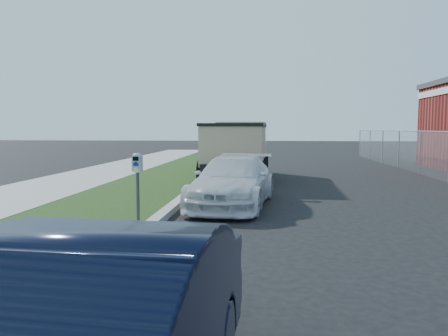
{
  "coord_description": "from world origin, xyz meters",
  "views": [
    {
      "loc": [
        -0.43,
        -8.98,
        1.91
      ],
      "look_at": [
        -1.4,
        1.0,
        1.0
      ],
      "focal_mm": 35.0,
      "sensor_mm": 36.0,
      "label": 1
    }
  ],
  "objects": [
    {
      "name": "white_wagon",
      "position": [
        -1.25,
        1.74,
        0.61
      ],
      "size": [
        2.18,
        4.39,
        1.23
      ],
      "primitive_type": "imported",
      "rotation": [
        0.0,
        0.0,
        -0.11
      ],
      "color": "silver",
      "rests_on": "ground"
    },
    {
      "name": "streetside",
      "position": [
        -5.57,
        2.0,
        0.07
      ],
      "size": [
        6.12,
        50.0,
        0.15
      ],
      "color": "gray",
      "rests_on": "ground"
    },
    {
      "name": "dump_truck",
      "position": [
        -1.52,
        7.7,
        1.23
      ],
      "size": [
        2.37,
        5.63,
        2.18
      ],
      "rotation": [
        0.0,
        0.0,
        -0.03
      ],
      "color": "black",
      "rests_on": "ground"
    },
    {
      "name": "ground",
      "position": [
        0.0,
        0.0,
        0.0
      ],
      "size": [
        120.0,
        120.0,
        0.0
      ],
      "primitive_type": "plane",
      "color": "black",
      "rests_on": "ground"
    },
    {
      "name": "parking_meter",
      "position": [
        -2.84,
        -1.03,
        1.09
      ],
      "size": [
        0.2,
        0.15,
        1.33
      ],
      "rotation": [
        0.0,
        0.0,
        -0.19
      ],
      "color": "#3F4247",
      "rests_on": "ground"
    }
  ]
}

